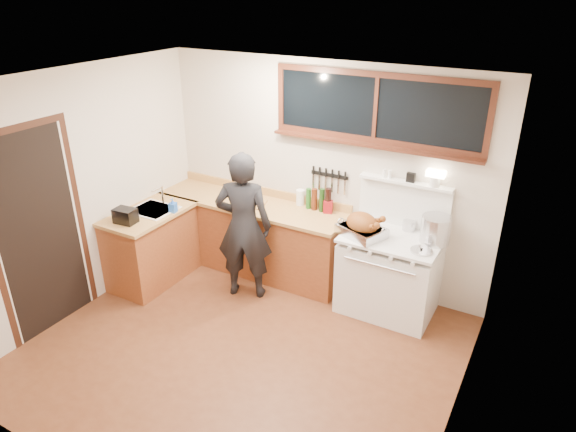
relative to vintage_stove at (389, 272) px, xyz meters
The scene contains 20 objects.
ground_plane 1.79m from the vintage_stove, 125.36° to the right, with size 4.00×3.50×0.02m, color #552A16.
room_shell 2.10m from the vintage_stove, 125.36° to the right, with size 4.10×3.60×2.65m.
counter_back 1.80m from the vintage_stove, behind, with size 2.44×0.64×1.00m.
counter_left 2.81m from the vintage_stove, 163.77° to the right, with size 0.64×1.09×0.90m.
sink_unit 2.80m from the vintage_stove, 165.17° to the right, with size 0.50×0.45×0.37m.
vintage_stove is the anchor object (origin of this frame).
back_window 1.67m from the vintage_stove, 142.48° to the left, with size 2.32×0.13×0.77m.
left_doorway 3.63m from the vintage_stove, 146.76° to the right, with size 0.02×1.04×2.17m.
knife_strip 1.27m from the vintage_stove, 160.48° to the left, with size 0.46×0.03×0.28m.
man 1.67m from the vintage_stove, 161.96° to the right, with size 0.74×0.61×1.73m.
soap_bottle 2.57m from the vintage_stove, 165.18° to the right, with size 0.09×0.09×0.17m.
toaster 2.97m from the vintage_stove, 157.51° to the right, with size 0.25×0.19×0.17m.
cutting_board 1.84m from the vintage_stove, behind, with size 0.43×0.36×0.13m.
roast_turkey 0.63m from the vintage_stove, 156.24° to the right, with size 0.56×0.50×0.26m.
stockpot 0.71m from the vintage_stove, 12.55° to the left, with size 0.36×0.36×0.28m.
saucepan 0.55m from the vintage_stove, 67.96° to the left, with size 0.18×0.27×0.11m.
pot_lid 0.59m from the vintage_stove, 27.01° to the right, with size 0.25×0.25×0.04m.
coffee_tin 1.02m from the vintage_stove, 165.74° to the left, with size 0.12×0.11×0.15m.
pitcher 1.38m from the vintage_stove, 167.83° to the left, with size 0.13×0.13×0.19m.
bottle_cluster 1.15m from the vintage_stove, 167.27° to the left, with size 0.32×0.07×0.30m.
Camera 1 is at (2.38, -3.32, 3.36)m, focal length 32.00 mm.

